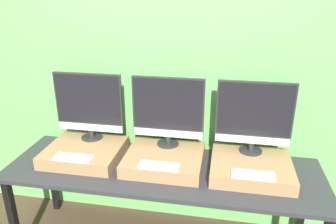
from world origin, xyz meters
TOP-DOWN VIEW (x-y plane):
  - wall_back at (0.00, 0.77)m, footprint 8.00×0.04m
  - workbench at (0.00, 0.35)m, footprint 2.25×0.70m
  - wooden_riser_left at (-0.62, 0.40)m, footprint 0.55×0.49m
  - monitor_left at (-0.62, 0.55)m, footprint 0.53×0.16m
  - keyboard_left at (-0.62, 0.22)m, footprint 0.27×0.11m
  - wooden_riser_center at (0.00, 0.40)m, footprint 0.55×0.49m
  - monitor_center at (0.00, 0.55)m, footprint 0.53×0.16m
  - keyboard_center at (0.00, 0.22)m, footprint 0.27×0.11m
  - wooden_riser_right at (0.62, 0.40)m, footprint 0.55×0.49m
  - monitor_right at (0.62, 0.55)m, footprint 0.53×0.16m
  - keyboard_right at (0.62, 0.22)m, footprint 0.27×0.11m

SIDE VIEW (x-z plane):
  - workbench at x=0.00m, z-range 0.30..1.01m
  - wooden_riser_left at x=-0.62m, z-range 0.71..0.80m
  - wooden_riser_center at x=0.00m, z-range 0.71..0.80m
  - wooden_riser_right at x=0.62m, z-range 0.71..0.80m
  - keyboard_left at x=-0.62m, z-range 0.80..0.82m
  - keyboard_center at x=0.00m, z-range 0.80..0.82m
  - keyboard_right at x=0.62m, z-range 0.80..0.82m
  - monitor_left at x=-0.62m, z-range 0.82..1.35m
  - monitor_center at x=0.00m, z-range 0.82..1.35m
  - monitor_right at x=0.62m, z-range 0.82..1.35m
  - wall_back at x=0.00m, z-range 0.00..2.60m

